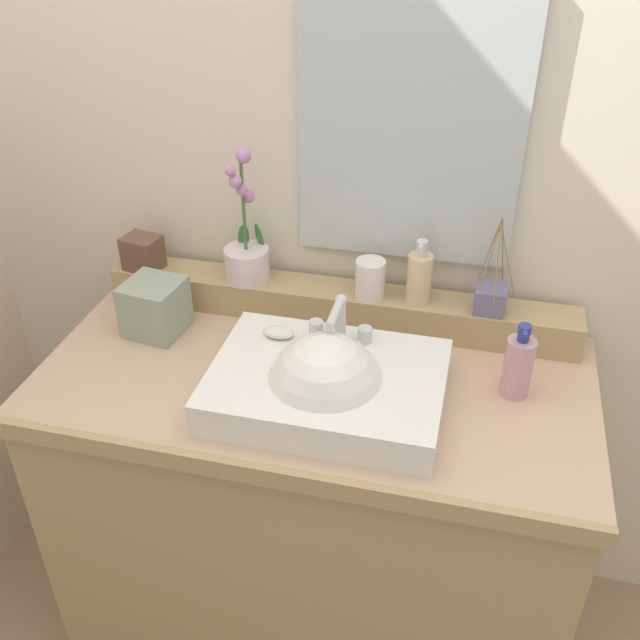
{
  "coord_description": "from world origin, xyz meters",
  "views": [
    {
      "loc": [
        0.32,
        -1.25,
        1.84
      ],
      "look_at": [
        0.02,
        -0.02,
        1.02
      ],
      "focal_mm": 40.42,
      "sensor_mm": 36.0,
      "label": 1
    }
  ],
  "objects_px": {
    "soap_bar": "(279,332)",
    "reed_diffuser": "(490,298)",
    "tumbler_cup": "(370,279)",
    "lotion_bottle": "(518,366)",
    "sink_basin": "(326,388)",
    "trinket_box": "(143,253)",
    "soap_dispenser": "(419,277)",
    "tissue_box": "(155,307)",
    "potted_plant": "(246,252)"
  },
  "relations": [
    {
      "from": "tissue_box",
      "to": "tumbler_cup",
      "type": "bearing_deg",
      "value": 15.83
    },
    {
      "from": "potted_plant",
      "to": "tissue_box",
      "type": "distance_m",
      "value": 0.26
    },
    {
      "from": "reed_diffuser",
      "to": "tumbler_cup",
      "type": "bearing_deg",
      "value": -179.42
    },
    {
      "from": "soap_bar",
      "to": "tissue_box",
      "type": "distance_m",
      "value": 0.34
    },
    {
      "from": "soap_bar",
      "to": "potted_plant",
      "type": "xyz_separation_m",
      "value": [
        -0.15,
        0.22,
        0.07
      ]
    },
    {
      "from": "sink_basin",
      "to": "soap_dispenser",
      "type": "xyz_separation_m",
      "value": [
        0.15,
        0.32,
        0.11
      ]
    },
    {
      "from": "soap_bar",
      "to": "soap_dispenser",
      "type": "height_order",
      "value": "soap_dispenser"
    },
    {
      "from": "trinket_box",
      "to": "potted_plant",
      "type": "bearing_deg",
      "value": 13.9
    },
    {
      "from": "soap_bar",
      "to": "potted_plant",
      "type": "distance_m",
      "value": 0.27
    },
    {
      "from": "soap_bar",
      "to": "reed_diffuser",
      "type": "height_order",
      "value": "reed_diffuser"
    },
    {
      "from": "tumbler_cup",
      "to": "lotion_bottle",
      "type": "bearing_deg",
      "value": -27.33
    },
    {
      "from": "soap_dispenser",
      "to": "lotion_bottle",
      "type": "xyz_separation_m",
      "value": [
        0.24,
        -0.19,
        -0.08
      ]
    },
    {
      "from": "reed_diffuser",
      "to": "trinket_box",
      "type": "height_order",
      "value": "reed_diffuser"
    },
    {
      "from": "potted_plant",
      "to": "lotion_bottle",
      "type": "height_order",
      "value": "potted_plant"
    },
    {
      "from": "soap_dispenser",
      "to": "lotion_bottle",
      "type": "height_order",
      "value": "soap_dispenser"
    },
    {
      "from": "soap_dispenser",
      "to": "trinket_box",
      "type": "xyz_separation_m",
      "value": [
        -0.7,
        -0.01,
        -0.02
      ]
    },
    {
      "from": "sink_basin",
      "to": "soap_dispenser",
      "type": "bearing_deg",
      "value": 65.36
    },
    {
      "from": "sink_basin",
      "to": "soap_dispenser",
      "type": "relative_size",
      "value": 3.07
    },
    {
      "from": "sink_basin",
      "to": "lotion_bottle",
      "type": "xyz_separation_m",
      "value": [
        0.39,
        0.13,
        0.03
      ]
    },
    {
      "from": "reed_diffuser",
      "to": "lotion_bottle",
      "type": "bearing_deg",
      "value": -68.71
    },
    {
      "from": "reed_diffuser",
      "to": "trinket_box",
      "type": "relative_size",
      "value": 2.64
    },
    {
      "from": "soap_dispenser",
      "to": "reed_diffuser",
      "type": "xyz_separation_m",
      "value": [
        0.17,
        -0.0,
        -0.03
      ]
    },
    {
      "from": "sink_basin",
      "to": "trinket_box",
      "type": "xyz_separation_m",
      "value": [
        -0.56,
        0.31,
        0.09
      ]
    },
    {
      "from": "tumbler_cup",
      "to": "tissue_box",
      "type": "height_order",
      "value": "tumbler_cup"
    },
    {
      "from": "lotion_bottle",
      "to": "trinket_box",
      "type": "bearing_deg",
      "value": 169.03
    },
    {
      "from": "sink_basin",
      "to": "potted_plant",
      "type": "bearing_deg",
      "value": 130.59
    },
    {
      "from": "tissue_box",
      "to": "sink_basin",
      "type": "bearing_deg",
      "value": -20.46
    },
    {
      "from": "soap_dispenser",
      "to": "lotion_bottle",
      "type": "bearing_deg",
      "value": -38.32
    },
    {
      "from": "potted_plant",
      "to": "tissue_box",
      "type": "relative_size",
      "value": 2.53
    },
    {
      "from": "potted_plant",
      "to": "lotion_bottle",
      "type": "xyz_separation_m",
      "value": [
        0.67,
        -0.2,
        -0.09
      ]
    },
    {
      "from": "soap_dispenser",
      "to": "reed_diffuser",
      "type": "bearing_deg",
      "value": -1.13
    },
    {
      "from": "sink_basin",
      "to": "tumbler_cup",
      "type": "xyz_separation_m",
      "value": [
        0.03,
        0.32,
        0.09
      ]
    },
    {
      "from": "potted_plant",
      "to": "tumbler_cup",
      "type": "distance_m",
      "value": 0.31
    },
    {
      "from": "sink_basin",
      "to": "soap_bar",
      "type": "relative_size",
      "value": 6.99
    },
    {
      "from": "tumbler_cup",
      "to": "trinket_box",
      "type": "height_order",
      "value": "tumbler_cup"
    },
    {
      "from": "reed_diffuser",
      "to": "lotion_bottle",
      "type": "distance_m",
      "value": 0.21
    },
    {
      "from": "sink_basin",
      "to": "reed_diffuser",
      "type": "xyz_separation_m",
      "value": [
        0.31,
        0.32,
        0.08
      ]
    },
    {
      "from": "tumbler_cup",
      "to": "soap_bar",
      "type": "bearing_deg",
      "value": -128.76
    },
    {
      "from": "sink_basin",
      "to": "trinket_box",
      "type": "bearing_deg",
      "value": 150.49
    },
    {
      "from": "sink_basin",
      "to": "soap_dispenser",
      "type": "height_order",
      "value": "soap_dispenser"
    },
    {
      "from": "sink_basin",
      "to": "soap_bar",
      "type": "height_order",
      "value": "sink_basin"
    },
    {
      "from": "trinket_box",
      "to": "tissue_box",
      "type": "relative_size",
      "value": 0.68
    },
    {
      "from": "soap_bar",
      "to": "soap_dispenser",
      "type": "distance_m",
      "value": 0.36
    },
    {
      "from": "lotion_bottle",
      "to": "potted_plant",
      "type": "bearing_deg",
      "value": 163.7
    },
    {
      "from": "tumbler_cup",
      "to": "tissue_box",
      "type": "relative_size",
      "value": 0.72
    },
    {
      "from": "lotion_bottle",
      "to": "soap_dispenser",
      "type": "bearing_deg",
      "value": 141.68
    },
    {
      "from": "tumbler_cup",
      "to": "tissue_box",
      "type": "xyz_separation_m",
      "value": [
        -0.5,
        -0.14,
        -0.07
      ]
    },
    {
      "from": "tumbler_cup",
      "to": "tissue_box",
      "type": "distance_m",
      "value": 0.52
    },
    {
      "from": "lotion_bottle",
      "to": "tissue_box",
      "type": "height_order",
      "value": "lotion_bottle"
    },
    {
      "from": "sink_basin",
      "to": "tumbler_cup",
      "type": "distance_m",
      "value": 0.33
    }
  ]
}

